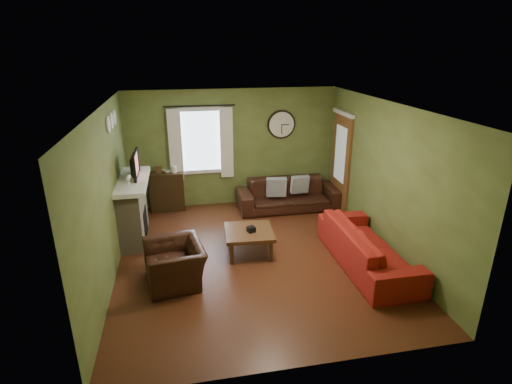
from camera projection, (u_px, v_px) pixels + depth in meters
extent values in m
cube|color=#4A2313|center=(255.00, 256.00, 6.97)|extent=(4.60, 5.20, 0.00)
cube|color=white|center=(255.00, 106.00, 6.06)|extent=(4.60, 5.20, 0.00)
cube|color=#5D6F33|center=(107.00, 196.00, 6.10)|extent=(0.00, 5.20, 2.60)
cube|color=#5D6F33|center=(385.00, 178.00, 6.93)|extent=(0.00, 5.20, 2.60)
cube|color=#5D6F33|center=(233.00, 148.00, 8.91)|extent=(4.60, 0.00, 2.60)
cube|color=#5D6F33|center=(302.00, 269.00, 4.12)|extent=(4.60, 0.00, 2.60)
cube|color=gray|center=(133.00, 211.00, 7.46)|extent=(0.40, 1.40, 1.10)
cube|color=black|center=(145.00, 223.00, 7.58)|extent=(0.04, 0.60, 0.55)
cube|color=white|center=(131.00, 181.00, 7.26)|extent=(0.58, 1.60, 0.08)
imported|color=black|center=(132.00, 168.00, 7.32)|extent=(0.08, 0.60, 0.35)
cube|color=#994C3F|center=(136.00, 164.00, 7.32)|extent=(0.02, 0.62, 0.36)
cylinder|color=white|center=(108.00, 125.00, 6.51)|extent=(0.28, 0.28, 0.03)
cylinder|color=white|center=(111.00, 121.00, 6.83)|extent=(0.28, 0.28, 0.03)
cylinder|color=white|center=(114.00, 117.00, 7.15)|extent=(0.28, 0.28, 0.03)
cylinder|color=black|center=(199.00, 106.00, 8.33)|extent=(0.03, 0.03, 1.50)
cube|color=white|center=(175.00, 145.00, 8.52)|extent=(0.28, 0.04, 1.55)
cube|color=white|center=(227.00, 143.00, 8.72)|extent=(0.28, 0.04, 1.55)
cube|color=brown|center=(341.00, 163.00, 8.71)|extent=(0.05, 0.90, 2.10)
imported|color=#4C2F19|center=(164.00, 168.00, 8.66)|extent=(0.26, 0.28, 0.02)
imported|color=black|center=(288.00, 194.00, 8.92)|extent=(2.25, 0.88, 0.66)
cube|color=#919AA6|center=(300.00, 184.00, 8.88)|extent=(0.40, 0.14, 0.40)
cube|color=#919AA6|center=(276.00, 187.00, 8.71)|extent=(0.45, 0.19, 0.43)
imported|color=maroon|center=(367.00, 246.00, 6.60)|extent=(0.91, 2.32, 0.68)
imported|color=black|center=(175.00, 264.00, 6.13)|extent=(0.99, 1.09, 0.63)
cube|color=black|center=(251.00, 234.00, 6.90)|extent=(0.16, 0.16, 0.09)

